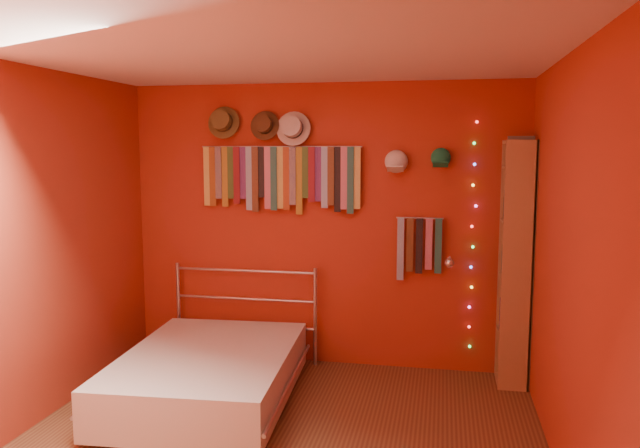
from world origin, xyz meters
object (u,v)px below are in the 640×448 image
Objects in this scene: bookshelf at (520,263)px; bed at (208,374)px; tie_rack at (281,175)px; reading_lamp at (449,262)px.

bookshelf reaches higher than bed.
tie_rack is 0.78× the size of bed.
bed is at bearing -156.86° from reading_lamp.
bed is at bearing -109.09° from tie_rack.
tie_rack is at bearing 172.65° from reading_lamp.
bed is (-0.33, -0.96, -1.49)m from tie_rack.
bookshelf reaches higher than tie_rack.
reading_lamp reaches higher than bed.
reading_lamp is 2.12m from bed.
bookshelf is (2.03, -0.15, -0.68)m from tie_rack.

